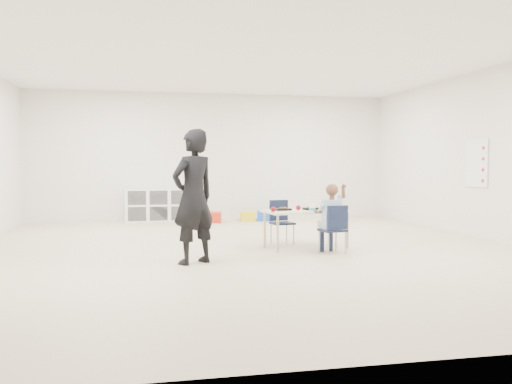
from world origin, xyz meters
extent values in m
plane|color=beige|center=(0.00, 0.00, 0.00)|extent=(9.00, 9.00, 0.00)
plane|color=white|center=(0.00, 0.00, 2.80)|extent=(9.00, 9.00, 0.00)
cube|color=white|center=(0.00, 4.50, 1.40)|extent=(8.00, 0.02, 2.80)
cube|color=white|center=(0.00, -4.50, 1.40)|extent=(8.00, 0.02, 2.80)
cube|color=white|center=(4.00, 0.00, 1.40)|extent=(0.02, 9.00, 2.80)
cube|color=beige|center=(0.82, 0.02, 0.55)|extent=(1.30, 0.80, 0.03)
cube|color=black|center=(0.93, 0.10, 0.58)|extent=(0.24, 0.19, 0.03)
cube|color=black|center=(0.49, 0.06, 0.58)|extent=(0.24, 0.19, 0.03)
cube|color=white|center=(0.88, -0.11, 0.61)|extent=(0.08, 0.08, 0.10)
ellipsoid|color=tan|center=(1.13, -0.01, 0.59)|extent=(0.09, 0.09, 0.07)
sphere|color=maroon|center=(0.72, 0.04, 0.60)|extent=(0.07, 0.07, 0.07)
sphere|color=maroon|center=(0.29, -0.15, 0.60)|extent=(0.07, 0.07, 0.07)
cube|color=white|center=(-1.20, 4.28, 0.35)|extent=(1.40, 0.40, 0.70)
cube|color=white|center=(3.98, 0.60, 1.25)|extent=(0.02, 0.60, 0.80)
imported|color=black|center=(-0.90, -0.87, 0.83)|extent=(0.73, 0.66, 1.67)
cube|color=red|center=(-0.08, 3.80, 0.11)|extent=(0.42, 0.50, 0.22)
cube|color=yellow|center=(0.71, 3.98, 0.10)|extent=(0.35, 0.43, 0.19)
cube|color=blue|center=(1.10, 3.95, 0.11)|extent=(0.43, 0.50, 0.21)
camera|label=1|loc=(-1.48, -7.56, 1.24)|focal=38.00mm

